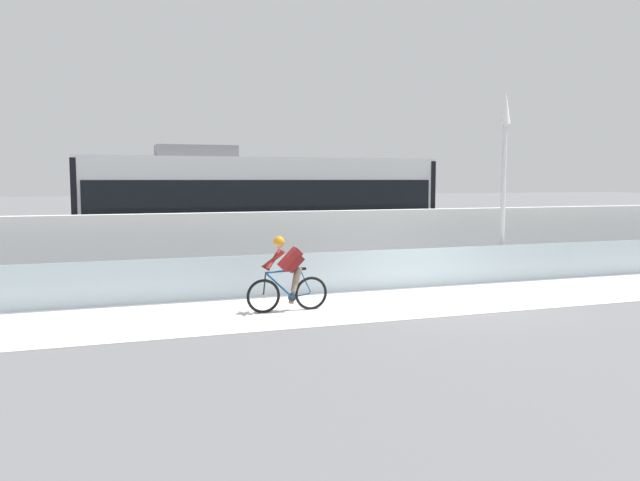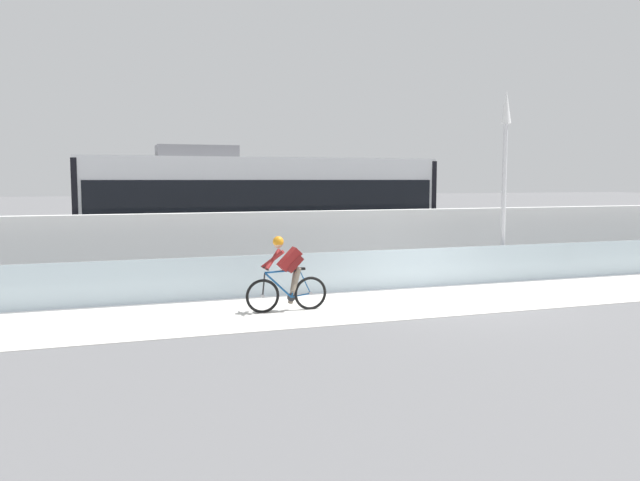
# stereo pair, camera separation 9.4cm
# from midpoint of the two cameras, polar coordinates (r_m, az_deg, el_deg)

# --- Properties ---
(ground_plane) EXTENTS (200.00, 200.00, 0.00)m
(ground_plane) POSITION_cam_midpoint_polar(r_m,az_deg,el_deg) (15.14, 11.43, -5.25)
(ground_plane) COLOR slate
(bike_path_deck) EXTENTS (32.00, 3.20, 0.01)m
(bike_path_deck) POSITION_cam_midpoint_polar(r_m,az_deg,el_deg) (15.14, 11.43, -5.23)
(bike_path_deck) COLOR silver
(bike_path_deck) RESTS_ON ground
(glass_parapet) EXTENTS (32.00, 0.05, 1.00)m
(glass_parapet) POSITION_cam_midpoint_polar(r_m,az_deg,el_deg) (16.65, 8.24, -2.47)
(glass_parapet) COLOR silver
(glass_parapet) RESTS_ON ground
(concrete_barrier_wall) EXTENTS (32.00, 0.36, 1.93)m
(concrete_barrier_wall) POSITION_cam_midpoint_polar(r_m,az_deg,el_deg) (18.21, 5.68, -0.30)
(concrete_barrier_wall) COLOR white
(concrete_barrier_wall) RESTS_ON ground
(tram_rail_near) EXTENTS (32.00, 0.08, 0.01)m
(tram_rail_near) POSITION_cam_midpoint_polar(r_m,az_deg,el_deg) (20.59, 2.77, -2.30)
(tram_rail_near) COLOR #595654
(tram_rail_near) RESTS_ON ground
(tram_rail_far) EXTENTS (32.00, 0.08, 0.01)m
(tram_rail_far) POSITION_cam_midpoint_polar(r_m,az_deg,el_deg) (21.92, 1.38, -1.82)
(tram_rail_far) COLOR #595654
(tram_rail_far) RESTS_ON ground
(tram) EXTENTS (11.06, 2.54, 3.81)m
(tram) POSITION_cam_midpoint_polar(r_m,az_deg,el_deg) (20.27, -5.18, 2.92)
(tram) COLOR silver
(tram) RESTS_ON ground
(cyclist_on_bike) EXTENTS (1.77, 0.58, 1.61)m
(cyclist_on_bike) POSITION_cam_midpoint_polar(r_m,az_deg,el_deg) (13.49, -2.76, -3.08)
(cyclist_on_bike) COLOR black
(cyclist_on_bike) RESTS_ON ground
(lamp_post_antenna) EXTENTS (0.28, 0.28, 5.20)m
(lamp_post_antenna) POSITION_cam_midpoint_polar(r_m,az_deg,el_deg) (18.31, 16.30, 6.84)
(lamp_post_antenna) COLOR gray
(lamp_post_antenna) RESTS_ON ground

